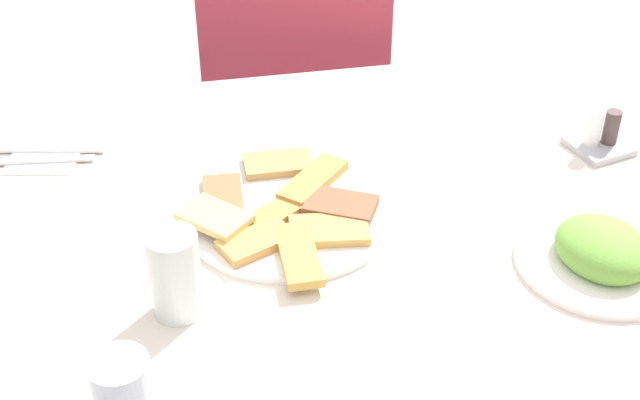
% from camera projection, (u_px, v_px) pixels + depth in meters
% --- Properties ---
extents(dining_table, '(1.16, 0.95, 0.75)m').
position_uv_depth(dining_table, '(340.00, 256.00, 1.35)').
color(dining_table, silver).
rests_on(dining_table, ground_plane).
extents(dining_chair, '(0.49, 0.50, 0.89)m').
position_uv_depth(dining_chair, '(298.00, 122.00, 2.06)').
color(dining_chair, '#A12F3D').
rests_on(dining_chair, ground_plane).
extents(pide_platter, '(0.33, 0.34, 0.04)m').
position_uv_depth(pide_platter, '(288.00, 212.00, 1.30)').
color(pide_platter, white).
rests_on(pide_platter, dining_table).
extents(salad_plate_greens, '(0.24, 0.24, 0.07)m').
position_uv_depth(salad_plate_greens, '(602.00, 253.00, 1.20)').
color(salad_plate_greens, white).
rests_on(salad_plate_greens, dining_table).
extents(soda_can, '(0.08, 0.08, 0.12)m').
position_uv_depth(soda_can, '(175.00, 274.00, 1.10)').
color(soda_can, silver).
rests_on(soda_can, dining_table).
extents(drinking_glass, '(0.07, 0.07, 0.11)m').
position_uv_depth(drinking_glass, '(124.00, 399.00, 0.94)').
color(drinking_glass, silver).
rests_on(drinking_glass, dining_table).
extents(paper_napkin, '(0.13, 0.13, 0.00)m').
position_uv_depth(paper_napkin, '(45.00, 156.00, 1.44)').
color(paper_napkin, white).
rests_on(paper_napkin, dining_table).
extents(fork, '(0.16, 0.03, 0.00)m').
position_uv_depth(fork, '(44.00, 160.00, 1.43)').
color(fork, silver).
rests_on(fork, paper_napkin).
extents(spoon, '(0.20, 0.06, 0.00)m').
position_uv_depth(spoon, '(45.00, 149.00, 1.45)').
color(spoon, silver).
rests_on(spoon, paper_napkin).
extents(condiment_caddy, '(0.11, 0.11, 0.07)m').
position_uv_depth(condiment_caddy, '(600.00, 138.00, 1.45)').
color(condiment_caddy, '#B2B2B7').
rests_on(condiment_caddy, dining_table).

